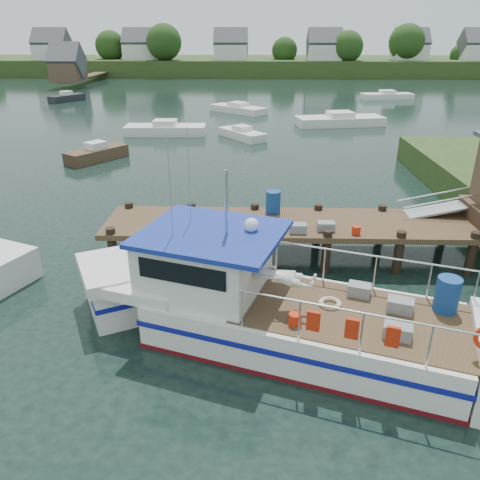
{
  "coord_description": "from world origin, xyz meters",
  "views": [
    {
      "loc": [
        -0.57,
        -16.05,
        7.83
      ],
      "look_at": [
        -1.0,
        -1.5,
        1.3
      ],
      "focal_mm": 35.0,
      "sensor_mm": 36.0,
      "label": 1
    }
  ],
  "objects_px": {
    "moored_a": "(166,129)",
    "moored_d": "(238,109)",
    "moored_far": "(387,96)",
    "moored_c": "(340,120)",
    "moored_e": "(67,98)",
    "moored_b": "(242,134)",
    "lobster_boat": "(254,303)",
    "moored_rowboat": "(97,153)",
    "dock": "(451,201)"
  },
  "relations": [
    {
      "from": "moored_a",
      "to": "moored_d",
      "type": "bearing_deg",
      "value": 82.42
    },
    {
      "from": "moored_far",
      "to": "moored_d",
      "type": "distance_m",
      "value": 21.5
    },
    {
      "from": "moored_c",
      "to": "moored_e",
      "type": "xyz_separation_m",
      "value": [
        -30.39,
        14.83,
        -0.01
      ]
    },
    {
      "from": "moored_b",
      "to": "lobster_boat",
      "type": "bearing_deg",
      "value": -69.98
    },
    {
      "from": "moored_rowboat",
      "to": "moored_a",
      "type": "xyz_separation_m",
      "value": [
        3.07,
        8.41,
        -0.01
      ]
    },
    {
      "from": "lobster_boat",
      "to": "moored_d",
      "type": "distance_m",
      "value": 39.09
    },
    {
      "from": "moored_c",
      "to": "moored_e",
      "type": "distance_m",
      "value": 33.82
    },
    {
      "from": "moored_e",
      "to": "lobster_boat",
      "type": "bearing_deg",
      "value": -41.88
    },
    {
      "from": "moored_e",
      "to": "moored_c",
      "type": "bearing_deg",
      "value": -3.74
    },
    {
      "from": "lobster_boat",
      "to": "moored_c",
      "type": "height_order",
      "value": "lobster_boat"
    },
    {
      "from": "lobster_boat",
      "to": "moored_a",
      "type": "height_order",
      "value": "lobster_boat"
    },
    {
      "from": "moored_d",
      "to": "moored_e",
      "type": "xyz_separation_m",
      "value": [
        -21.0,
        7.88,
        0.06
      ]
    },
    {
      "from": "moored_rowboat",
      "to": "moored_a",
      "type": "distance_m",
      "value": 8.96
    },
    {
      "from": "moored_c",
      "to": "moored_b",
      "type": "bearing_deg",
      "value": -145.96
    },
    {
      "from": "lobster_boat",
      "to": "moored_c",
      "type": "relative_size",
      "value": 1.41
    },
    {
      "from": "moored_c",
      "to": "dock",
      "type": "bearing_deg",
      "value": -91.53
    },
    {
      "from": "moored_b",
      "to": "moored_d",
      "type": "height_order",
      "value": "moored_d"
    },
    {
      "from": "dock",
      "to": "moored_b",
      "type": "bearing_deg",
      "value": 110.85
    },
    {
      "from": "lobster_boat",
      "to": "moored_far",
      "type": "relative_size",
      "value": 1.75
    },
    {
      "from": "moored_c",
      "to": "moored_d",
      "type": "distance_m",
      "value": 11.69
    },
    {
      "from": "moored_far",
      "to": "moored_e",
      "type": "bearing_deg",
      "value": 162.04
    },
    {
      "from": "dock",
      "to": "moored_a",
      "type": "relative_size",
      "value": 2.52
    },
    {
      "from": "moored_far",
      "to": "moored_d",
      "type": "relative_size",
      "value": 1.05
    },
    {
      "from": "lobster_boat",
      "to": "moored_a",
      "type": "distance_m",
      "value": 28.48
    },
    {
      "from": "lobster_boat",
      "to": "moored_b",
      "type": "distance_m",
      "value": 26.23
    },
    {
      "from": "dock",
      "to": "moored_e",
      "type": "bearing_deg",
      "value": 125.42
    },
    {
      "from": "lobster_boat",
      "to": "moored_rowboat",
      "type": "relative_size",
      "value": 2.69
    },
    {
      "from": "moored_a",
      "to": "moored_e",
      "type": "bearing_deg",
      "value": 146.72
    },
    {
      "from": "dock",
      "to": "moored_rowboat",
      "type": "relative_size",
      "value": 3.91
    },
    {
      "from": "dock",
      "to": "moored_a",
      "type": "height_order",
      "value": "dock"
    },
    {
      "from": "moored_a",
      "to": "moored_d",
      "type": "distance_m",
      "value": 12.8
    },
    {
      "from": "moored_far",
      "to": "moored_b",
      "type": "relative_size",
      "value": 1.42
    },
    {
      "from": "moored_b",
      "to": "moored_e",
      "type": "distance_m",
      "value": 30.02
    },
    {
      "from": "moored_rowboat",
      "to": "lobster_boat",
      "type": "bearing_deg",
      "value": -86.13
    },
    {
      "from": "moored_e",
      "to": "moored_far",
      "type": "bearing_deg",
      "value": 27.22
    },
    {
      "from": "dock",
      "to": "moored_rowboat",
      "type": "distance_m",
      "value": 22.43
    },
    {
      "from": "moored_far",
      "to": "moored_c",
      "type": "relative_size",
      "value": 0.8
    },
    {
      "from": "dock",
      "to": "moored_e",
      "type": "height_order",
      "value": "dock"
    },
    {
      "from": "moored_b",
      "to": "moored_a",
      "type": "bearing_deg",
      "value": -174.08
    },
    {
      "from": "moored_far",
      "to": "moored_a",
      "type": "xyz_separation_m",
      "value": [
        -23.87,
        -22.81,
        0.05
      ]
    },
    {
      "from": "moored_a",
      "to": "moored_e",
      "type": "distance_m",
      "value": 24.79
    },
    {
      "from": "moored_rowboat",
      "to": "moored_far",
      "type": "height_order",
      "value": "moored_rowboat"
    },
    {
      "from": "dock",
      "to": "moored_a",
      "type": "xyz_separation_m",
      "value": [
        -14.34,
        22.44,
        -1.8
      ]
    },
    {
      "from": "moored_c",
      "to": "moored_e",
      "type": "height_order",
      "value": "moored_c"
    },
    {
      "from": "moored_rowboat",
      "to": "moored_d",
      "type": "distance_m",
      "value": 21.73
    },
    {
      "from": "dock",
      "to": "moored_rowboat",
      "type": "height_order",
      "value": "dock"
    },
    {
      "from": "moored_rowboat",
      "to": "moored_far",
      "type": "relative_size",
      "value": 0.65
    },
    {
      "from": "moored_rowboat",
      "to": "moored_c",
      "type": "bearing_deg",
      "value": 11.08
    },
    {
      "from": "lobster_boat",
      "to": "moored_a",
      "type": "relative_size",
      "value": 1.73
    },
    {
      "from": "moored_d",
      "to": "lobster_boat",
      "type": "bearing_deg",
      "value": -108.7
    }
  ]
}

